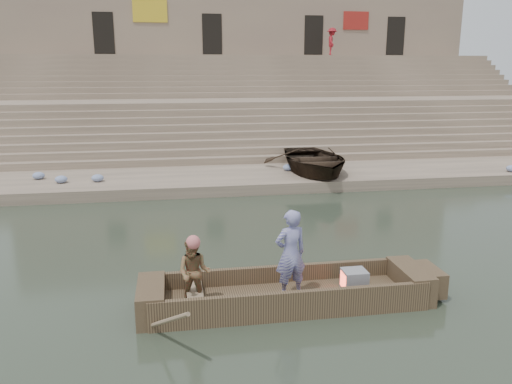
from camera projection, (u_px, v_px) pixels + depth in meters
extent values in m
plane|color=#273024|center=(376.00, 251.00, 12.70)|extent=(120.00, 120.00, 0.00)
cube|color=gray|center=(298.00, 177.00, 20.31)|extent=(32.00, 4.00, 0.40)
cube|color=gray|center=(264.00, 126.00, 27.20)|extent=(32.00, 3.00, 2.80)
cube|color=gray|center=(245.00, 96.00, 33.62)|extent=(32.00, 3.00, 5.20)
cube|color=gray|center=(286.00, 163.00, 22.43)|extent=(32.00, 0.50, 0.70)
cube|color=gray|center=(283.00, 158.00, 22.87)|extent=(32.00, 0.50, 1.00)
cube|color=gray|center=(281.00, 153.00, 23.32)|extent=(32.00, 0.50, 1.30)
cube|color=gray|center=(279.00, 148.00, 23.76)|extent=(32.00, 0.50, 1.60)
cube|color=gray|center=(277.00, 143.00, 24.20)|extent=(32.00, 0.50, 1.90)
cube|color=gray|center=(275.00, 138.00, 24.64)|extent=(32.00, 0.50, 2.20)
cube|color=gray|center=(273.00, 134.00, 25.09)|extent=(32.00, 0.50, 2.50)
cube|color=gray|center=(271.00, 130.00, 25.53)|extent=(32.00, 0.50, 2.80)
cube|color=gray|center=(259.00, 120.00, 28.84)|extent=(32.00, 0.50, 3.10)
cube|color=gray|center=(257.00, 116.00, 29.29)|extent=(32.00, 0.50, 3.40)
cube|color=gray|center=(256.00, 113.00, 29.73)|extent=(32.00, 0.50, 3.70)
cube|color=gray|center=(255.00, 110.00, 30.17)|extent=(32.00, 0.50, 4.00)
cube|color=gray|center=(253.00, 107.00, 30.61)|extent=(32.00, 0.50, 4.30)
cube|color=gray|center=(252.00, 103.00, 31.06)|extent=(32.00, 0.50, 4.60)
cube|color=gray|center=(251.00, 100.00, 31.50)|extent=(32.00, 0.50, 4.90)
cube|color=gray|center=(249.00, 98.00, 31.94)|extent=(32.00, 0.50, 5.20)
cube|color=gray|center=(237.00, 51.00, 36.72)|extent=(32.00, 5.00, 11.20)
cube|color=black|center=(104.00, 33.00, 32.69)|extent=(1.30, 0.18, 2.60)
cube|color=black|center=(212.00, 34.00, 33.82)|extent=(1.30, 0.18, 2.60)
cube|color=black|center=(313.00, 35.00, 34.94)|extent=(1.30, 0.18, 2.60)
cube|color=black|center=(395.00, 36.00, 35.91)|extent=(1.30, 0.18, 2.60)
cube|color=gold|center=(150.00, 11.00, 32.77)|extent=(2.20, 0.10, 1.40)
cube|color=maroon|center=(356.00, 21.00, 35.12)|extent=(1.80, 0.10, 1.20)
cube|color=brown|center=(286.00, 299.00, 9.80)|extent=(5.00, 1.30, 0.22)
cube|color=brown|center=(294.00, 306.00, 9.16)|extent=(5.20, 0.12, 0.56)
cube|color=brown|center=(279.00, 279.00, 10.35)|extent=(5.20, 0.12, 0.56)
cube|color=brown|center=(151.00, 300.00, 9.34)|extent=(0.50, 1.30, 0.60)
cube|color=brown|center=(410.00, 281.00, 10.16)|extent=(0.50, 1.30, 0.60)
cube|color=brown|center=(429.00, 279.00, 10.22)|extent=(0.35, 0.90, 0.50)
cube|color=#937A5B|center=(195.00, 292.00, 9.44)|extent=(0.30, 1.20, 0.08)
cylinder|color=#937A5B|center=(159.00, 323.00, 8.50)|extent=(1.03, 2.10, 1.36)
sphere|color=#CE6666|center=(193.00, 242.00, 9.04)|extent=(0.26, 0.26, 0.26)
imported|color=navy|center=(290.00, 254.00, 9.50)|extent=(0.70, 0.54, 1.71)
imported|color=#26723A|center=(194.00, 273.00, 9.18)|extent=(0.74, 0.65, 1.28)
cube|color=gray|center=(354.00, 280.00, 9.94)|extent=(0.46, 0.42, 0.40)
cube|color=#E5593F|center=(344.00, 281.00, 9.91)|extent=(0.04, 0.34, 0.32)
imported|color=#2D2116|center=(314.00, 160.00, 20.05)|extent=(3.46, 4.84, 1.00)
imported|color=maroon|center=(332.00, 42.00, 33.72)|extent=(0.95, 1.30, 1.81)
ellipsoid|color=#3F5999|center=(39.00, 176.00, 18.93)|extent=(0.44, 0.44, 0.26)
ellipsoid|color=#3F5999|center=(288.00, 167.00, 20.47)|extent=(0.44, 0.44, 0.26)
ellipsoid|color=#3F5999|center=(512.00, 168.00, 20.26)|extent=(0.44, 0.44, 0.26)
ellipsoid|color=#3F5999|center=(98.00, 178.00, 18.52)|extent=(0.44, 0.44, 0.26)
ellipsoid|color=#3F5999|center=(61.00, 179.00, 18.31)|extent=(0.44, 0.44, 0.26)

